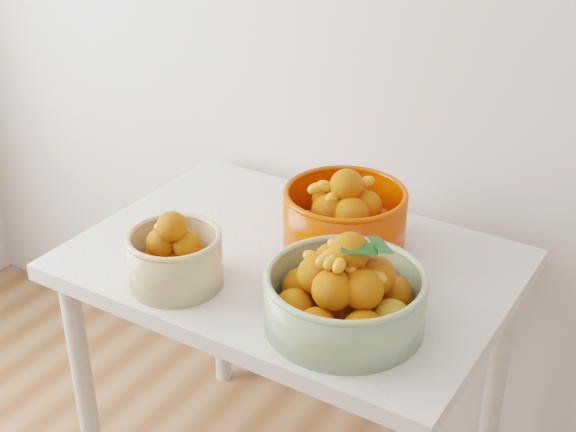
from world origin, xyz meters
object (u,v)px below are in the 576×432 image
at_px(bowl_cream, 175,257).
at_px(bowl_green, 346,295).
at_px(bowl_orange, 344,219).
at_px(table, 291,292).

relative_size(bowl_cream, bowl_green, 0.58).
bearing_deg(bowl_green, bowl_cream, -171.25).
distance_m(bowl_green, bowl_orange, 0.30).
xyz_separation_m(bowl_cream, bowl_orange, (0.24, 0.32, 0.01)).
bearing_deg(table, bowl_green, -35.93).
xyz_separation_m(table, bowl_green, (0.23, -0.17, 0.17)).
bearing_deg(bowl_cream, bowl_orange, 53.35).
xyz_separation_m(table, bowl_orange, (0.08, 0.10, 0.18)).
relative_size(bowl_cream, bowl_orange, 0.70).
distance_m(table, bowl_cream, 0.32).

